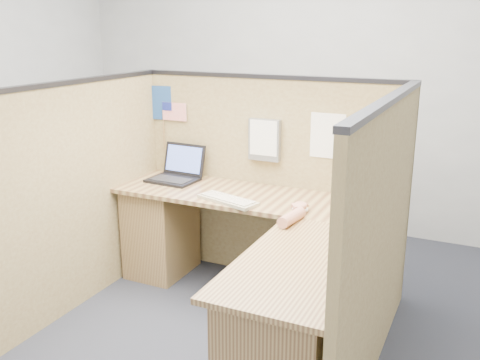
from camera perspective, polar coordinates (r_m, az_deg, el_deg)
The scene contains 13 objects.
floor at distance 3.47m, azimuth -3.79°, elevation -16.31°, with size 5.00×5.00×0.00m, color black.
wall_back at distance 5.03m, azimuth 8.65°, elevation 10.67°, with size 5.00×5.00×0.00m, color #A2A4A7.
cubicle_partitions at distance 3.48m, azimuth -0.61°, elevation -2.13°, with size 2.06×1.83×1.53m.
l_desk at distance 3.43m, azimuth 1.16°, elevation -9.17°, with size 1.95×1.75×0.73m.
laptop at distance 4.11m, azimuth -6.71°, elevation 0.95°, with size 0.37×0.35×0.26m.
keyboard at distance 3.56m, azimuth -1.31°, elevation -2.12°, with size 0.46×0.26×0.03m.
mouse at distance 3.37m, azimuth 6.43°, elevation -3.13°, with size 0.10×0.06×0.04m, color silver.
hand_forearm at distance 3.25m, azimuth 5.83°, elevation -3.61°, with size 0.11×0.37×0.08m.
blue_poster at distance 4.26m, azimuth -8.18°, elevation 8.14°, with size 0.20×0.00×0.26m, color navy.
american_flag at distance 4.22m, azimuth -7.30°, elevation 7.08°, with size 0.22×0.01×0.37m.
file_holder at distance 3.86m, azimuth 2.63°, elevation 4.31°, with size 0.24×0.05×0.30m.
paper_left at distance 3.73m, azimuth 9.32°, elevation 4.66°, with size 0.24×0.00×0.31m, color white.
paper_right at distance 3.69m, azimuth 12.61°, elevation 2.86°, with size 0.24×0.00×0.30m, color white.
Camera 1 is at (1.45, -2.55, 1.85)m, focal length 40.00 mm.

